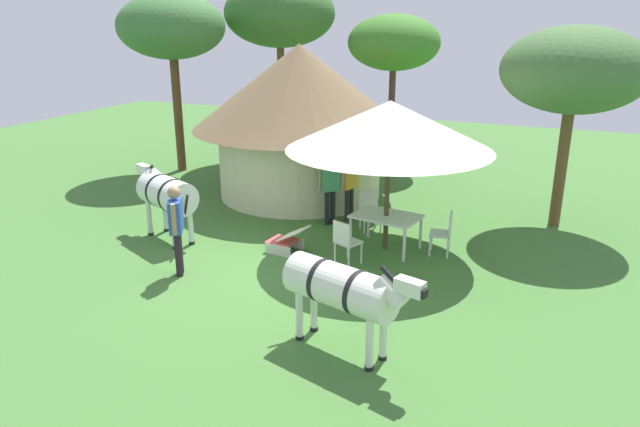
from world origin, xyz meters
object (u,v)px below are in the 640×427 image
object	(u,v)px
patio_chair_west_end	(445,231)
acacia_tree_behind_hut	(171,28)
striped_lounge_chair	(287,240)
acacia_tree_far_lawn	(394,43)
shade_umbrella	(390,125)
acacia_tree_left_background	(280,14)
guest_beside_umbrella	(330,184)
thatched_hut	(300,112)
patio_chair_near_hut	(370,208)
patio_dining_table	(386,219)
zebra_by_umbrella	(166,193)
acacia_tree_right_background	(574,71)
patio_chair_east_end	(345,240)
zebra_nearest_camera	(344,289)
standing_watcher	(176,222)
guest_behind_table	(349,181)

from	to	relation	value
patio_chair_west_end	acacia_tree_behind_hut	xyz separation A→B (m)	(-9.10, 3.73, 3.81)
striped_lounge_chair	acacia_tree_far_lawn	xyz separation A→B (m)	(-0.18, 8.05, 3.60)
acacia_tree_behind_hut	shade_umbrella	bearing A→B (deg)	-26.11
shade_umbrella	acacia_tree_left_background	world-z (taller)	acacia_tree_left_background
guest_beside_umbrella	striped_lounge_chair	bearing A→B (deg)	-140.88
thatched_hut	patio_chair_near_hut	size ratio (longest dim) A/B	6.30
shade_umbrella	patio_dining_table	distance (m)	1.96
zebra_by_umbrella	guest_beside_umbrella	bearing A→B (deg)	-27.24
acacia_tree_right_background	acacia_tree_behind_hut	xyz separation A→B (m)	(-11.12, 0.89, 0.79)
patio_chair_east_end	zebra_by_umbrella	xyz separation A→B (m)	(-4.05, -0.20, 0.52)
thatched_hut	zebra_nearest_camera	bearing A→B (deg)	-60.83
acacia_tree_far_lawn	acacia_tree_right_background	bearing A→B (deg)	-38.10
standing_watcher	striped_lounge_chair	xyz separation A→B (m)	(1.38, 1.81, -0.80)
patio_chair_east_end	patio_chair_near_hut	bearing A→B (deg)	119.17
patio_chair_west_end	guest_beside_umbrella	xyz separation A→B (m)	(-2.85, 0.81, 0.47)
patio_chair_west_end	guest_behind_table	xyz separation A→B (m)	(-2.52, 1.21, 0.46)
thatched_hut	guest_beside_umbrella	world-z (taller)	thatched_hut
patio_chair_near_hut	zebra_nearest_camera	xyz separation A→B (m)	(1.28, -5.06, 0.48)
patio_chair_west_end	acacia_tree_far_lawn	world-z (taller)	acacia_tree_far_lawn
guest_behind_table	acacia_tree_right_background	bearing A→B (deg)	130.41
striped_lounge_chair	acacia_tree_right_background	size ratio (longest dim) A/B	0.20
patio_chair_near_hut	acacia_tree_behind_hut	distance (m)	8.65
thatched_hut	standing_watcher	world-z (taller)	thatched_hut
guest_behind_table	acacia_tree_behind_hut	size ratio (longest dim) A/B	0.31
standing_watcher	patio_dining_table	bearing A→B (deg)	101.68
patio_chair_east_end	patio_chair_near_hut	size ratio (longest dim) A/B	1.00
guest_behind_table	acacia_tree_right_background	distance (m)	5.46
shade_umbrella	acacia_tree_right_background	xyz separation A→B (m)	(3.23, 2.98, 0.92)
guest_beside_umbrella	acacia_tree_right_background	xyz separation A→B (m)	(4.87, 2.02, 2.55)
thatched_hut	guest_behind_table	xyz separation A→B (m)	(2.00, -1.57, -1.27)
patio_dining_table	guest_behind_table	distance (m)	1.92
acacia_tree_right_background	patio_chair_west_end	bearing A→B (deg)	-125.55
guest_beside_umbrella	acacia_tree_right_background	bearing A→B (deg)	-22.87
shade_umbrella	patio_chair_east_end	distance (m)	2.42
acacia_tree_far_lawn	zebra_nearest_camera	bearing A→B (deg)	-76.87
striped_lounge_chair	zebra_nearest_camera	bearing A→B (deg)	-135.12
patio_chair_east_end	patio_chair_west_end	xyz separation A→B (m)	(1.69, 1.25, 0.00)
thatched_hut	acacia_tree_far_lawn	size ratio (longest dim) A/B	1.20
zebra_by_umbrella	acacia_tree_right_background	distance (m)	9.22
guest_behind_table	patio_dining_table	bearing A→B (deg)	64.90
thatched_hut	patio_chair_west_end	distance (m)	5.58
thatched_hut	striped_lounge_chair	world-z (taller)	thatched_hut
guest_behind_table	acacia_tree_left_background	xyz separation A→B (m)	(-4.35, 5.21, 3.72)
patio_chair_east_end	patio_chair_near_hut	world-z (taller)	same
acacia_tree_behind_hut	patio_dining_table	bearing A→B (deg)	-26.11
patio_chair_east_end	zebra_by_umbrella	bearing A→B (deg)	-153.30
striped_lounge_chair	acacia_tree_left_background	xyz separation A→B (m)	(-3.84, 7.53, 4.46)
guest_behind_table	acacia_tree_left_background	distance (m)	7.74
zebra_nearest_camera	acacia_tree_behind_hut	world-z (taller)	acacia_tree_behind_hut
patio_chair_near_hut	guest_beside_umbrella	bearing A→B (deg)	-32.22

